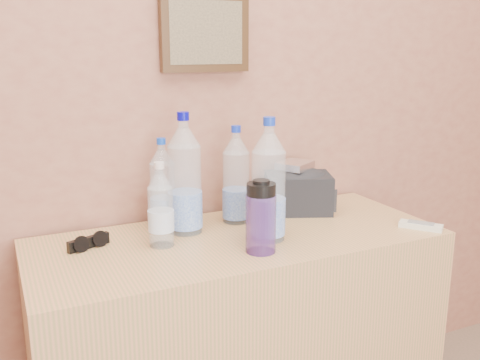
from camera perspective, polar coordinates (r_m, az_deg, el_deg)
name	(u,v)px	position (r m, az deg, el deg)	size (l,w,h in m)	color
picture_frame	(205,33)	(1.79, -3.75, 15.42)	(0.30, 0.03, 0.25)	#382311
dresser	(239,350)	(1.83, -0.10, -17.67)	(1.26, 0.53, 0.79)	tan
pet_large_a	(185,180)	(1.66, -5.92, -0.03)	(0.10, 0.10, 0.38)	white
pet_large_b	(236,180)	(1.75, -0.42, 0.00)	(0.09, 0.09, 0.32)	silver
pet_large_c	(163,189)	(1.71, -8.23, -0.95)	(0.08, 0.08, 0.29)	silver
pet_large_d	(268,187)	(1.59, 3.05, -0.71)	(0.10, 0.10, 0.37)	white
pet_small	(161,210)	(1.56, -8.46, -3.14)	(0.07, 0.07, 0.25)	silver
nalgene_bottle	(261,217)	(1.50, 2.24, -3.95)	(0.09, 0.09, 0.21)	#552F82
sunglasses	(89,242)	(1.62, -15.86, -6.42)	(0.13, 0.05, 0.03)	black
ac_remote	(421,226)	(1.82, 18.72, -4.65)	(0.13, 0.04, 0.02)	silver
toiletry_bag	(298,190)	(1.89, 6.22, -1.11)	(0.22, 0.16, 0.15)	black
foil_packet	(295,165)	(1.88, 5.87, 1.59)	(0.12, 0.10, 0.02)	silver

